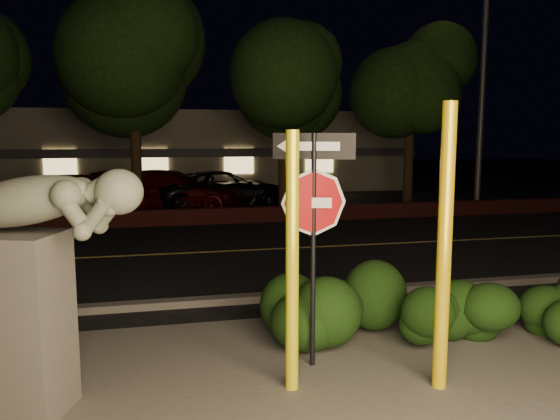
% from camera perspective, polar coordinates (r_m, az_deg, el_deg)
% --- Properties ---
extents(ground, '(90.00, 90.00, 0.00)m').
position_cam_1_polar(ground, '(16.18, -6.02, -2.15)').
color(ground, black).
rests_on(ground, ground).
extents(patio, '(14.00, 6.00, 0.02)m').
position_cam_1_polar(patio, '(5.87, 7.85, -20.21)').
color(patio, '#4C4944').
rests_on(patio, ground).
extents(road, '(80.00, 8.00, 0.01)m').
position_cam_1_polar(road, '(13.26, -4.46, -4.29)').
color(road, black).
rests_on(road, ground).
extents(lane_marking, '(80.00, 0.12, 0.00)m').
position_cam_1_polar(lane_marking, '(13.26, -4.46, -4.23)').
color(lane_marking, gold).
rests_on(lane_marking, road).
extents(curb, '(80.00, 0.25, 0.12)m').
position_cam_1_polar(curb, '(9.33, -0.72, -9.06)').
color(curb, '#4C4944').
rests_on(curb, ground).
extents(brick_wall, '(40.00, 0.35, 0.50)m').
position_cam_1_polar(brick_wall, '(17.42, -6.55, -0.62)').
color(brick_wall, '#4B1918').
rests_on(brick_wall, ground).
extents(parking_lot, '(40.00, 12.00, 0.01)m').
position_cam_1_polar(parking_lot, '(23.08, -8.11, 0.77)').
color(parking_lot, black).
rests_on(parking_lot, ground).
extents(building, '(22.00, 10.20, 4.00)m').
position_cam_1_polar(building, '(30.89, -9.43, 6.18)').
color(building, '#686553').
rests_on(building, ground).
extents(tree_far_b, '(5.20, 5.20, 8.41)m').
position_cam_1_polar(tree_far_b, '(19.33, -15.22, 17.25)').
color(tree_far_b, black).
rests_on(tree_far_b, ground).
extents(tree_far_c, '(4.80, 4.80, 7.84)m').
position_cam_1_polar(tree_far_c, '(19.37, 0.36, 16.32)').
color(tree_far_c, black).
rests_on(tree_far_c, ground).
extents(tree_far_d, '(4.40, 4.40, 7.42)m').
position_cam_1_polar(tree_far_d, '(21.48, 13.58, 14.60)').
color(tree_far_d, black).
rests_on(tree_far_d, ground).
extents(yellow_pole_left, '(0.14, 0.14, 2.82)m').
position_cam_1_polar(yellow_pole_left, '(5.81, 1.28, -5.65)').
color(yellow_pole_left, '#FDF417').
rests_on(yellow_pole_left, ground).
extents(yellow_pole_right, '(0.16, 0.16, 3.11)m').
position_cam_1_polar(yellow_pole_right, '(6.07, 16.79, -3.98)').
color(yellow_pole_right, yellow).
rests_on(yellow_pole_right, ground).
extents(signpost, '(0.91, 0.31, 2.79)m').
position_cam_1_polar(signpost, '(6.32, 3.53, 0.72)').
color(signpost, black).
rests_on(signpost, ground).
extents(sculpture, '(2.27, 1.26, 2.45)m').
position_cam_1_polar(sculpture, '(5.80, -25.01, -5.33)').
color(sculpture, '#4C4944').
rests_on(sculpture, ground).
extents(hedge_center, '(2.12, 1.20, 1.05)m').
position_cam_1_polar(hedge_center, '(7.45, 5.92, -9.72)').
color(hedge_center, black).
rests_on(hedge_center, ground).
extents(hedge_right, '(1.82, 1.33, 1.07)m').
position_cam_1_polar(hedge_right, '(7.67, 17.14, -9.45)').
color(hedge_right, black).
rests_on(hedge_right, ground).
extents(streetlight, '(1.51, 0.44, 10.04)m').
position_cam_1_polar(streetlight, '(21.22, 20.08, 15.96)').
color(streetlight, '#454549').
rests_on(streetlight, ground).
extents(parked_car_red, '(5.02, 3.99, 1.60)m').
position_cam_1_polar(parked_car_red, '(19.43, -19.85, 1.46)').
color(parked_car_red, maroon).
rests_on(parked_car_red, ground).
extents(parked_car_darkred, '(5.64, 3.31, 1.53)m').
position_cam_1_polar(parked_car_darkred, '(20.43, -11.36, 1.96)').
color(parked_car_darkred, '#44080A').
rests_on(parked_car_darkred, ground).
extents(parked_car_dark, '(5.54, 3.10, 1.46)m').
position_cam_1_polar(parked_car_dark, '(20.85, -5.80, 2.08)').
color(parked_car_dark, black).
rests_on(parked_car_dark, ground).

